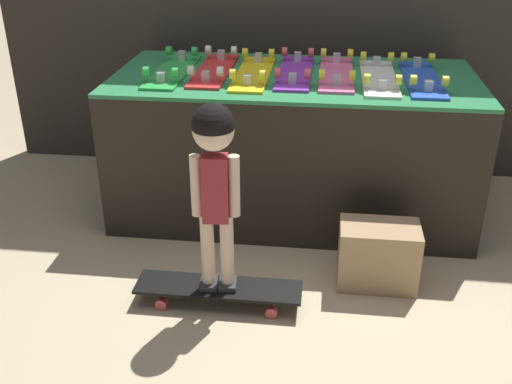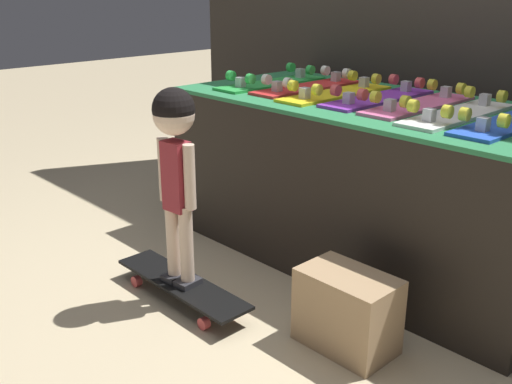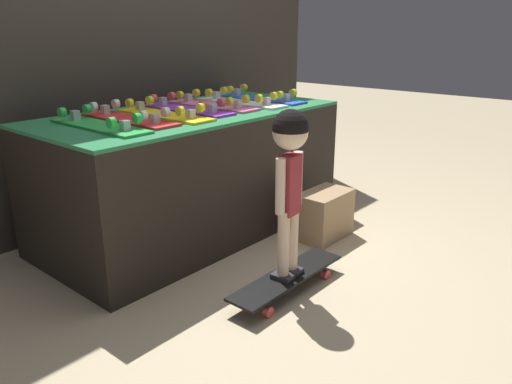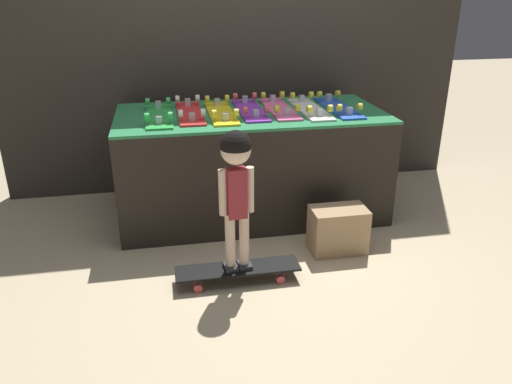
# 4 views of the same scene
# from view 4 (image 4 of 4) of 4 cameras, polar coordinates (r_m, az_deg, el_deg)

# --- Properties ---
(ground_plane) EXTENTS (16.00, 16.00, 0.00)m
(ground_plane) POSITION_cam_4_polar(r_m,az_deg,el_deg) (3.40, 1.47, -6.75)
(ground_plane) COLOR beige
(back_wall) EXTENTS (3.89, 0.10, 2.66)m
(back_wall) POSITION_cam_4_polar(r_m,az_deg,el_deg) (4.25, -2.26, 18.15)
(back_wall) COLOR #332D28
(back_wall) RESTS_ON ground_plane
(display_rack) EXTENTS (1.96, 0.94, 0.80)m
(display_rack) POSITION_cam_4_polar(r_m,az_deg,el_deg) (3.82, -0.57, 3.30)
(display_rack) COLOR black
(display_rack) RESTS_ON ground_plane
(skateboard_green_on_rack) EXTENTS (0.18, 0.70, 0.09)m
(skateboard_green_on_rack) POSITION_cam_4_polar(r_m,az_deg,el_deg) (3.62, -11.05, 8.65)
(skateboard_green_on_rack) COLOR green
(skateboard_green_on_rack) RESTS_ON display_rack
(skateboard_red_on_rack) EXTENTS (0.18, 0.70, 0.09)m
(skateboard_red_on_rack) POSITION_cam_4_polar(r_m,az_deg,el_deg) (3.67, -7.56, 9.06)
(skateboard_red_on_rack) COLOR red
(skateboard_red_on_rack) RESTS_ON display_rack
(skateboard_yellow_on_rack) EXTENTS (0.18, 0.70, 0.09)m
(skateboard_yellow_on_rack) POSITION_cam_4_polar(r_m,az_deg,el_deg) (3.65, -4.01, 9.13)
(skateboard_yellow_on_rack) COLOR yellow
(skateboard_yellow_on_rack) RESTS_ON display_rack
(skateboard_purple_on_rack) EXTENTS (0.18, 0.70, 0.09)m
(skateboard_purple_on_rack) POSITION_cam_4_polar(r_m,az_deg,el_deg) (3.74, -0.68, 9.48)
(skateboard_purple_on_rack) COLOR purple
(skateboard_purple_on_rack) RESTS_ON display_rack
(skateboard_pink_on_rack) EXTENTS (0.18, 0.70, 0.09)m
(skateboard_pink_on_rack) POSITION_cam_4_polar(r_m,az_deg,el_deg) (3.78, 2.69, 9.61)
(skateboard_pink_on_rack) COLOR pink
(skateboard_pink_on_rack) RESTS_ON display_rack
(skateboard_white_on_rack) EXTENTS (0.18, 0.70, 0.09)m
(skateboard_white_on_rack) POSITION_cam_4_polar(r_m,az_deg,el_deg) (3.79, 6.19, 9.53)
(skateboard_white_on_rack) COLOR white
(skateboard_white_on_rack) RESTS_ON display_rack
(skateboard_blue_on_rack) EXTENTS (0.18, 0.70, 0.09)m
(skateboard_blue_on_rack) POSITION_cam_4_polar(r_m,az_deg,el_deg) (3.86, 9.37, 9.62)
(skateboard_blue_on_rack) COLOR blue
(skateboard_blue_on_rack) RESTS_ON display_rack
(skateboard_on_floor) EXTENTS (0.75, 0.18, 0.09)m
(skateboard_on_floor) POSITION_cam_4_polar(r_m,az_deg,el_deg) (3.05, -2.10, -8.90)
(skateboard_on_floor) COLOR black
(skateboard_on_floor) RESTS_ON ground_plane
(child) EXTENTS (0.20, 0.17, 0.85)m
(child) POSITION_cam_4_polar(r_m,az_deg,el_deg) (2.78, -2.28, 1.96)
(child) COLOR #2D2D33
(child) RESTS_ON skateboard_on_floor
(storage_box) EXTENTS (0.37, 0.23, 0.31)m
(storage_box) POSITION_cam_4_polar(r_m,az_deg,el_deg) (3.38, 9.34, -4.27)
(storage_box) COLOR tan
(storage_box) RESTS_ON ground_plane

